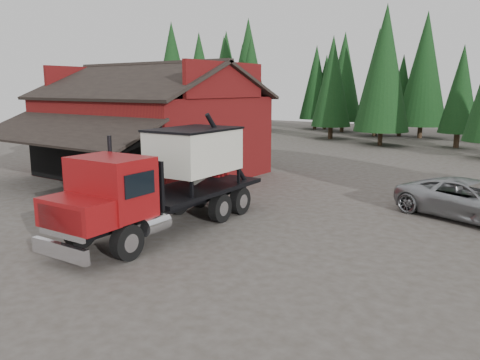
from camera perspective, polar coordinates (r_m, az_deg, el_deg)
The scene contains 8 objects.
ground at distance 16.95m, azimuth -8.39°, elevation -8.06°, with size 120.00×120.00×0.00m, color #423C34.
red_barn at distance 30.94m, azimuth -10.78°, elevation 5.65°, with size 12.80×13.63×7.18m.
conifer_backdrop at distance 54.97m, azimuth 23.32°, elevation 4.44°, with size 76.00×16.00×16.00m, color #113314, non-canonical shape.
near_pine_a at distance 51.58m, azimuth -4.95°, elevation 12.03°, with size 4.40×4.40×11.40m.
near_pine_d at distance 48.02m, azimuth 17.17°, elevation 12.86°, with size 5.28×5.28×13.40m.
feed_truck at distance 18.51m, azimuth -8.86°, elevation 0.35°, with size 3.28×10.14×4.53m.
silver_car at distance 22.27m, azimuth 26.25°, elevation -2.19°, with size 2.82×6.12×1.70m, color #96999D.
equip_box at distance 21.78m, azimuth -18.39°, elevation -3.37°, with size 0.70×1.10×0.60m, color maroon.
Camera 1 is at (11.11, -11.55, 5.54)m, focal length 35.00 mm.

